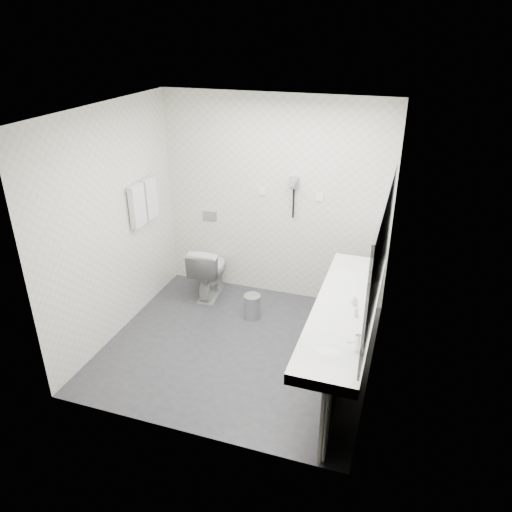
% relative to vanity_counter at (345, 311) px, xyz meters
% --- Properties ---
extents(floor, '(2.80, 2.80, 0.00)m').
position_rel_vanity_counter_xyz_m(floor, '(-1.12, 0.20, -0.80)').
color(floor, '#2D2C32').
rests_on(floor, ground).
extents(ceiling, '(2.80, 2.80, 0.00)m').
position_rel_vanity_counter_xyz_m(ceiling, '(-1.12, 0.20, 1.70)').
color(ceiling, white).
rests_on(ceiling, wall_back).
extents(wall_back, '(2.80, 0.00, 2.80)m').
position_rel_vanity_counter_xyz_m(wall_back, '(-1.12, 1.50, 0.45)').
color(wall_back, silver).
rests_on(wall_back, floor).
extents(wall_front, '(2.80, 0.00, 2.80)m').
position_rel_vanity_counter_xyz_m(wall_front, '(-1.12, -1.10, 0.45)').
color(wall_front, silver).
rests_on(wall_front, floor).
extents(wall_left, '(0.00, 2.60, 2.60)m').
position_rel_vanity_counter_xyz_m(wall_left, '(-2.52, 0.20, 0.45)').
color(wall_left, silver).
rests_on(wall_left, floor).
extents(wall_right, '(0.00, 2.60, 2.60)m').
position_rel_vanity_counter_xyz_m(wall_right, '(0.27, 0.20, 0.45)').
color(wall_right, silver).
rests_on(wall_right, floor).
extents(vanity_counter, '(0.55, 2.20, 0.10)m').
position_rel_vanity_counter_xyz_m(vanity_counter, '(0.00, 0.00, 0.00)').
color(vanity_counter, white).
rests_on(vanity_counter, floor).
extents(vanity_panel, '(0.03, 2.15, 0.75)m').
position_rel_vanity_counter_xyz_m(vanity_panel, '(0.02, 0.00, -0.42)').
color(vanity_panel, gray).
rests_on(vanity_panel, floor).
extents(vanity_post_near, '(0.06, 0.06, 0.75)m').
position_rel_vanity_counter_xyz_m(vanity_post_near, '(0.05, -1.04, -0.42)').
color(vanity_post_near, silver).
rests_on(vanity_post_near, floor).
extents(vanity_post_far, '(0.06, 0.06, 0.75)m').
position_rel_vanity_counter_xyz_m(vanity_post_far, '(0.05, 1.04, -0.42)').
color(vanity_post_far, silver).
rests_on(vanity_post_far, floor).
extents(mirror, '(0.02, 2.20, 1.05)m').
position_rel_vanity_counter_xyz_m(mirror, '(0.26, 0.00, 0.65)').
color(mirror, '#B2BCC6').
rests_on(mirror, wall_right).
extents(basin_near, '(0.40, 0.31, 0.05)m').
position_rel_vanity_counter_xyz_m(basin_near, '(0.00, -0.65, 0.04)').
color(basin_near, white).
rests_on(basin_near, vanity_counter).
extents(basin_far, '(0.40, 0.31, 0.05)m').
position_rel_vanity_counter_xyz_m(basin_far, '(0.00, 0.65, 0.04)').
color(basin_far, white).
rests_on(basin_far, vanity_counter).
extents(faucet_near, '(0.04, 0.04, 0.15)m').
position_rel_vanity_counter_xyz_m(faucet_near, '(0.19, -0.65, 0.12)').
color(faucet_near, silver).
rests_on(faucet_near, vanity_counter).
extents(faucet_far, '(0.04, 0.04, 0.15)m').
position_rel_vanity_counter_xyz_m(faucet_far, '(0.19, 0.65, 0.12)').
color(faucet_far, silver).
rests_on(faucet_far, vanity_counter).
extents(soap_bottle_a, '(0.06, 0.06, 0.10)m').
position_rel_vanity_counter_xyz_m(soap_bottle_a, '(0.08, 0.04, 0.10)').
color(soap_bottle_a, silver).
rests_on(soap_bottle_a, vanity_counter).
extents(soap_bottle_c, '(0.05, 0.05, 0.10)m').
position_rel_vanity_counter_xyz_m(soap_bottle_c, '(0.12, -0.15, 0.10)').
color(soap_bottle_c, silver).
rests_on(soap_bottle_c, vanity_counter).
extents(glass_left, '(0.06, 0.06, 0.10)m').
position_rel_vanity_counter_xyz_m(glass_left, '(0.19, 0.32, 0.10)').
color(glass_left, silver).
rests_on(glass_left, vanity_counter).
extents(toilet, '(0.45, 0.72, 0.70)m').
position_rel_vanity_counter_xyz_m(toilet, '(-1.87, 1.16, -0.45)').
color(toilet, white).
rests_on(toilet, floor).
extents(flush_plate, '(0.18, 0.02, 0.12)m').
position_rel_vanity_counter_xyz_m(flush_plate, '(-1.98, 1.49, 0.15)').
color(flush_plate, '#B2B5BA').
rests_on(flush_plate, wall_back).
extents(pedal_bin, '(0.22, 0.22, 0.28)m').
position_rel_vanity_counter_xyz_m(pedal_bin, '(-1.17, 0.81, -0.66)').
color(pedal_bin, '#B2B5BA').
rests_on(pedal_bin, floor).
extents(bin_lid, '(0.20, 0.20, 0.02)m').
position_rel_vanity_counter_xyz_m(bin_lid, '(-1.17, 0.81, -0.51)').
color(bin_lid, '#B2B5BA').
rests_on(bin_lid, pedal_bin).
extents(towel_rail, '(0.02, 0.62, 0.02)m').
position_rel_vanity_counter_xyz_m(towel_rail, '(-2.47, 0.75, 0.75)').
color(towel_rail, silver).
rests_on(towel_rail, wall_left).
extents(towel_near, '(0.07, 0.24, 0.48)m').
position_rel_vanity_counter_xyz_m(towel_near, '(-2.46, 0.61, 0.53)').
color(towel_near, silver).
rests_on(towel_near, towel_rail).
extents(towel_far, '(0.07, 0.24, 0.48)m').
position_rel_vanity_counter_xyz_m(towel_far, '(-2.46, 0.89, 0.53)').
color(towel_far, silver).
rests_on(towel_far, towel_rail).
extents(dryer_cradle, '(0.10, 0.04, 0.14)m').
position_rel_vanity_counter_xyz_m(dryer_cradle, '(-0.88, 1.47, 0.70)').
color(dryer_cradle, gray).
rests_on(dryer_cradle, wall_back).
extents(dryer_barrel, '(0.08, 0.14, 0.08)m').
position_rel_vanity_counter_xyz_m(dryer_barrel, '(-0.88, 1.40, 0.73)').
color(dryer_barrel, gray).
rests_on(dryer_barrel, dryer_cradle).
extents(dryer_cord, '(0.02, 0.02, 0.35)m').
position_rel_vanity_counter_xyz_m(dryer_cord, '(-0.88, 1.46, 0.45)').
color(dryer_cord, black).
rests_on(dryer_cord, dryer_cradle).
extents(switch_plate_a, '(0.09, 0.02, 0.09)m').
position_rel_vanity_counter_xyz_m(switch_plate_a, '(-1.27, 1.49, 0.55)').
color(switch_plate_a, white).
rests_on(switch_plate_a, wall_back).
extents(switch_plate_b, '(0.09, 0.02, 0.09)m').
position_rel_vanity_counter_xyz_m(switch_plate_b, '(-0.57, 1.49, 0.55)').
color(switch_plate_b, white).
rests_on(switch_plate_b, wall_back).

